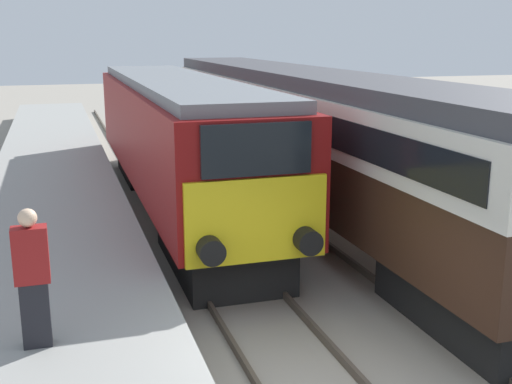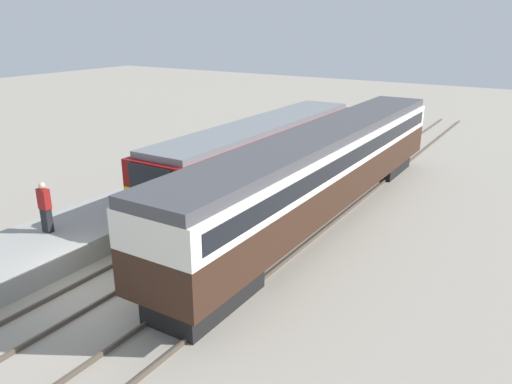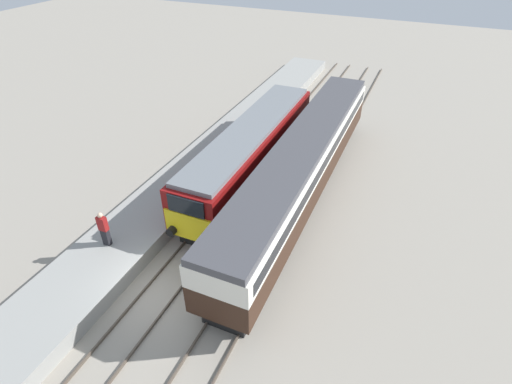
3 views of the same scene
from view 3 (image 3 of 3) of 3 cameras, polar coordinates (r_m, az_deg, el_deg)
name	(u,v)px [view 3 (image 3 of 3)]	position (r m, az deg, el deg)	size (l,w,h in m)	color
ground_plane	(159,295)	(18.60, -13.72, -14.13)	(120.00, 120.00, 0.00)	gray
platform_left	(188,179)	(24.72, -9.63, 1.79)	(3.50, 50.00, 0.81)	gray
rails_near_track	(213,227)	(21.43, -6.17, -4.92)	(1.51, 60.00, 0.14)	#4C4238
rails_far_track	(272,244)	(20.32, 2.35, -7.40)	(1.50, 60.00, 0.14)	#4C4238
locomotive	(251,151)	(23.98, -0.73, 5.87)	(2.70, 14.85, 3.67)	black
passenger_carriage	(303,163)	(22.37, 6.68, 4.11)	(2.75, 20.67, 3.84)	black
person_on_platform	(104,229)	(19.90, -20.91, -4.93)	(0.44, 0.26, 1.86)	black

